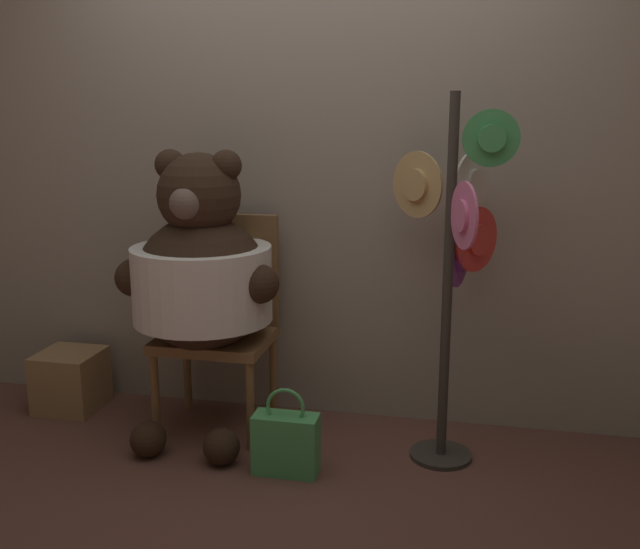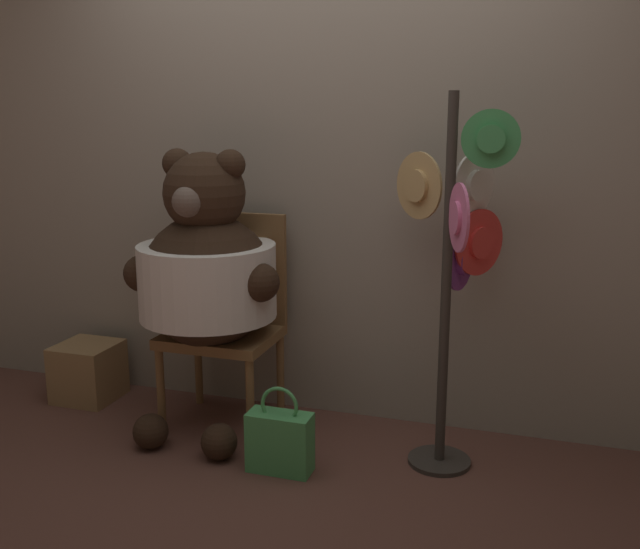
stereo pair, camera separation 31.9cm
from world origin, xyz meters
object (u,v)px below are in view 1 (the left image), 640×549
object	(u,v)px
chair	(221,315)
hat_display_rack	(456,247)
handbag_on_ground	(286,442)
teddy_bear	(201,275)

from	to	relation	value
chair	hat_display_rack	xyz separation A→B (m)	(1.13, -0.12, 0.40)
chair	handbag_on_ground	bearing A→B (deg)	-45.68
teddy_bear	handbag_on_ground	world-z (taller)	teddy_bear
chair	teddy_bear	world-z (taller)	teddy_bear
handbag_on_ground	chair	bearing A→B (deg)	134.32
hat_display_rack	handbag_on_ground	bearing A→B (deg)	-153.34
chair	hat_display_rack	bearing A→B (deg)	-5.92
teddy_bear	hat_display_rack	size ratio (longest dim) A/B	0.85
hat_display_rack	handbag_on_ground	world-z (taller)	hat_display_rack
hat_display_rack	handbag_on_ground	xyz separation A→B (m)	(-0.68, -0.34, -0.82)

